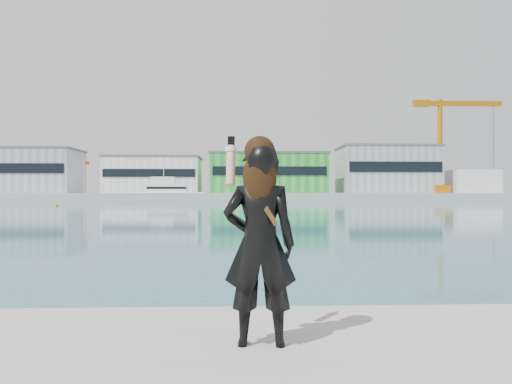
% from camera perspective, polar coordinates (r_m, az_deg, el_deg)
% --- Properties ---
extents(far_quay, '(320.00, 40.00, 2.00)m').
position_cam_1_polar(far_quay, '(133.99, -2.12, -0.53)').
color(far_quay, '#9E9E99').
rests_on(far_quay, ground).
extents(warehouse_grey_left, '(26.52, 16.36, 11.50)m').
position_cam_1_polar(warehouse_grey_left, '(142.97, -24.76, 2.22)').
color(warehouse_grey_left, gray).
rests_on(warehouse_grey_left, far_quay).
extents(warehouse_white, '(24.48, 15.35, 9.50)m').
position_cam_1_polar(warehouse_white, '(133.82, -11.58, 1.94)').
color(warehouse_white, silver).
rests_on(warehouse_white, far_quay).
extents(warehouse_green, '(30.60, 16.36, 10.50)m').
position_cam_1_polar(warehouse_green, '(132.34, 1.35, 2.18)').
color(warehouse_green, '#228934').
rests_on(warehouse_green, far_quay).
extents(warehouse_grey_right, '(25.50, 15.35, 12.50)m').
position_cam_1_polar(warehouse_grey_right, '(138.13, 14.73, 2.50)').
color(warehouse_grey_right, gray).
rests_on(warehouse_grey_right, far_quay).
extents(ancillary_shed, '(12.00, 10.00, 6.00)m').
position_cam_1_polar(ancillary_shed, '(144.19, 23.36, 1.10)').
color(ancillary_shed, silver).
rests_on(ancillary_shed, far_quay).
extents(dock_crane, '(23.00, 4.00, 24.00)m').
position_cam_1_polar(dock_crane, '(137.51, 20.76, 5.36)').
color(dock_crane, orange).
rests_on(dock_crane, far_quay).
extents(flagpole_left, '(1.28, 0.16, 8.00)m').
position_cam_1_polar(flagpole_left, '(130.60, -18.99, 1.90)').
color(flagpole_left, silver).
rests_on(flagpole_left, far_quay).
extents(flagpole_right, '(1.28, 0.16, 8.00)m').
position_cam_1_polar(flagpole_right, '(127.06, 7.91, 1.95)').
color(flagpole_right, silver).
rests_on(flagpole_right, far_quay).
extents(motor_yacht, '(16.40, 4.61, 7.65)m').
position_cam_1_polar(motor_yacht, '(121.07, -9.88, -0.03)').
color(motor_yacht, white).
rests_on(motor_yacht, ground).
extents(buoy_near, '(0.50, 0.50, 0.50)m').
position_cam_1_polar(buoy_near, '(70.97, -3.34, -1.69)').
color(buoy_near, yellow).
rests_on(buoy_near, ground).
extents(buoy_far, '(0.50, 0.50, 0.50)m').
position_cam_1_polar(buoy_far, '(79.15, -21.86, -1.52)').
color(buoy_far, yellow).
rests_on(buoy_far, ground).
extents(woman, '(0.56, 0.38, 1.58)m').
position_cam_1_polar(woman, '(3.72, 0.41, -5.30)').
color(woman, black).
rests_on(woman, near_quay).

